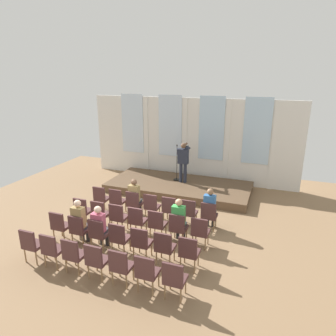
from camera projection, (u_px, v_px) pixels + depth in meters
ground_plane at (136, 237)px, 8.99m from camera, size 14.51×14.51×0.00m
rear_partition at (191, 138)px, 13.38m from camera, size 9.46×0.14×3.80m
stage_platform at (179, 187)px, 12.51m from camera, size 5.80×2.58×0.33m
speaker at (183, 160)px, 12.30m from camera, size 0.50×0.69×1.67m
mic_stand at (177, 172)px, 12.74m from camera, size 0.28×0.28×1.55m
chair_r0_c0 at (101, 197)px, 10.51m from camera, size 0.46×0.44×0.94m
chair_r0_c1 at (117, 200)px, 10.30m from camera, size 0.46×0.44×0.94m
chair_r0_c2 at (134, 202)px, 10.08m from camera, size 0.46×0.44×0.94m
audience_r0_c2 at (135, 196)px, 10.09m from camera, size 0.36×0.39×1.34m
chair_r0_c3 at (151, 205)px, 9.87m from camera, size 0.46×0.44×0.94m
chair_r0_c4 at (170, 208)px, 9.65m from camera, size 0.46×0.44×0.94m
chair_r0_c5 at (189, 211)px, 9.44m from camera, size 0.46×0.44×0.94m
chair_r0_c6 at (209, 214)px, 9.22m from camera, size 0.46×0.44×0.94m
audience_r0_c6 at (210, 207)px, 9.23m from camera, size 0.36×0.39×1.36m
chair_r1_c0 at (83, 209)px, 9.56m from camera, size 0.46×0.44×0.94m
chair_r1_c1 at (100, 212)px, 9.34m from camera, size 0.46×0.44×0.94m
chair_r1_c2 at (118, 216)px, 9.13m from camera, size 0.46×0.44×0.94m
chair_r1_c3 at (137, 219)px, 8.91m from camera, size 0.46×0.44×0.94m
chair_r1_c4 at (157, 223)px, 8.70m from camera, size 0.46×0.44×0.94m
chair_r1_c5 at (178, 226)px, 8.48m from camera, size 0.46×0.44×0.94m
audience_r1_c5 at (179, 218)px, 8.49m from camera, size 0.36×0.39×1.36m
chair_r1_c6 at (200, 230)px, 8.27m from camera, size 0.46×0.44×0.94m
chair_r2_c0 at (60, 224)px, 8.60m from camera, size 0.46×0.44×0.94m
chair_r2_c1 at (79, 228)px, 8.38m from camera, size 0.46×0.44×0.94m
audience_r2_c1 at (80, 220)px, 8.39m from camera, size 0.36×0.39×1.37m
chair_r2_c2 at (98, 232)px, 8.17m from camera, size 0.46×0.44×0.94m
audience_r2_c2 at (100, 225)px, 8.19m from camera, size 0.36×0.39×1.29m
chair_r2_c3 at (119, 237)px, 7.95m from camera, size 0.46×0.44×0.94m
chair_r2_c4 at (141, 241)px, 7.74m from camera, size 0.46×0.44×0.94m
chair_r2_c5 at (164, 246)px, 7.52m from camera, size 0.46×0.44×0.94m
chair_r2_c6 at (189, 251)px, 7.31m from camera, size 0.46×0.44×0.94m
chair_r3_c0 at (32, 243)px, 7.64m from camera, size 0.46×0.44×0.94m
chair_r3_c1 at (52, 248)px, 7.42m from camera, size 0.46×0.44×0.94m
chair_r3_c2 at (74, 253)px, 7.21m from camera, size 0.46×0.44×0.94m
chair_r3_c3 at (96, 259)px, 6.99m from camera, size 0.46×0.44×0.94m
chair_r3_c4 at (121, 265)px, 6.78m from camera, size 0.46×0.44×0.94m
chair_r3_c5 at (147, 271)px, 6.56m from camera, size 0.46×0.44×0.94m
chair_r3_c6 at (174, 278)px, 6.35m from camera, size 0.46×0.44×0.94m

